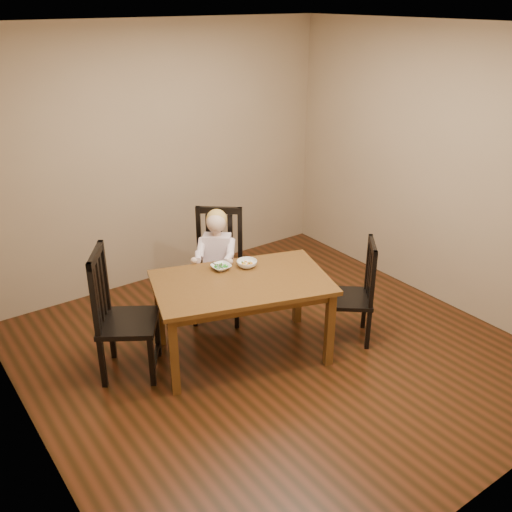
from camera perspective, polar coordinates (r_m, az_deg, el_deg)
room at (r=4.50m, az=2.06°, el=4.57°), size 4.01×4.01×2.71m
dining_table at (r=4.80m, az=-1.44°, el=-3.36°), size 1.65×1.28×0.73m
chair_child at (r=5.49m, az=-3.79°, el=-1.08°), size 0.64×0.64×1.07m
chair_left at (r=4.76m, az=-13.39°, el=-5.88°), size 0.64×0.65×1.11m
chair_right at (r=5.19m, az=9.86°, el=-3.70°), size 0.57×0.57×0.96m
toddler at (r=5.37m, az=-3.91°, el=0.12°), size 0.54×0.55×0.59m
bowl_peas at (r=4.95m, az=-3.51°, el=-1.11°), size 0.17×0.17×0.04m
bowl_veg at (r=4.98m, az=-0.91°, el=-0.77°), size 0.21×0.21×0.06m
fork at (r=4.91m, az=-3.91°, el=-1.01°), size 0.07×0.11×0.04m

